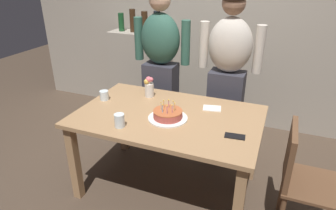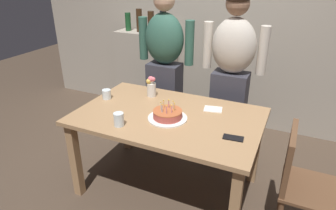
{
  "view_description": "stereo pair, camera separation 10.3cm",
  "coord_description": "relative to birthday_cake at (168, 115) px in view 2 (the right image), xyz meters",
  "views": [
    {
      "loc": [
        0.8,
        -2.0,
        1.83
      ],
      "look_at": [
        0.01,
        -0.03,
        0.84
      ],
      "focal_mm": 31.58,
      "sensor_mm": 36.0,
      "label": 1
    },
    {
      "loc": [
        0.9,
        -1.96,
        1.83
      ],
      "look_at": [
        0.01,
        -0.03,
        0.84
      ],
      "focal_mm": 31.58,
      "sensor_mm": 36.0,
      "label": 2
    }
  ],
  "objects": [
    {
      "name": "person_woman_cardigan",
      "position": [
        0.3,
        0.8,
        0.1
      ],
      "size": [
        0.61,
        0.27,
        1.66
      ],
      "rotation": [
        0.0,
        0.0,
        3.14
      ],
      "color": "#33333D",
      "rests_on": "ground_plane"
    },
    {
      "name": "ground_plane",
      "position": [
        -0.03,
        0.07,
        -0.77
      ],
      "size": [
        10.0,
        10.0,
        0.0
      ],
      "primitive_type": "plane",
      "color": "#47382B"
    },
    {
      "name": "water_glass_far",
      "position": [
        -0.29,
        -0.25,
        0.02
      ],
      "size": [
        0.08,
        0.08,
        0.1
      ],
      "primitive_type": "cylinder",
      "color": "silver",
      "rests_on": "dining_table"
    },
    {
      "name": "flower_vase",
      "position": [
        -0.33,
        0.35,
        0.06
      ],
      "size": [
        0.09,
        0.08,
        0.19
      ],
      "color": "silver",
      "rests_on": "dining_table"
    },
    {
      "name": "water_glass_near",
      "position": [
        -0.67,
        0.13,
        0.01
      ],
      "size": [
        0.08,
        0.08,
        0.09
      ],
      "primitive_type": "cylinder",
      "color": "silver",
      "rests_on": "dining_table"
    },
    {
      "name": "person_man_bearded",
      "position": [
        -0.41,
        0.8,
        0.1
      ],
      "size": [
        0.61,
        0.27,
        1.66
      ],
      "rotation": [
        0.0,
        0.0,
        3.14
      ],
      "color": "#33333D",
      "rests_on": "ground_plane"
    },
    {
      "name": "back_wall",
      "position": [
        -0.03,
        1.62,
        0.53
      ],
      "size": [
        5.2,
        0.1,
        2.6
      ],
      "primitive_type": "cube",
      "color": "#9E9384",
      "rests_on": "ground_plane"
    },
    {
      "name": "dining_table",
      "position": [
        -0.03,
        0.07,
        -0.13
      ],
      "size": [
        1.5,
        0.96,
        0.74
      ],
      "color": "#A37A51",
      "rests_on": "ground_plane"
    },
    {
      "name": "cell_phone",
      "position": [
        0.55,
        -0.08,
        -0.03
      ],
      "size": [
        0.15,
        0.09,
        0.01
      ],
      "primitive_type": "cube",
      "rotation": [
        0.0,
        0.0,
        0.09
      ],
      "color": "black",
      "rests_on": "dining_table"
    },
    {
      "name": "dining_chair",
      "position": [
        1.02,
        -0.05,
        -0.26
      ],
      "size": [
        0.42,
        0.42,
        0.87
      ],
      "rotation": [
        0.0,
        0.0,
        1.57
      ],
      "color": "brown",
      "rests_on": "ground_plane"
    },
    {
      "name": "shelf_cabinet",
      "position": [
        -0.95,
        1.4,
        -0.21
      ],
      "size": [
        0.78,
        0.3,
        1.37
      ],
      "color": "#9E9384",
      "rests_on": "ground_plane"
    },
    {
      "name": "napkin_stack",
      "position": [
        0.28,
        0.31,
        -0.03
      ],
      "size": [
        0.17,
        0.14,
        0.01
      ],
      "primitive_type": "cube",
      "rotation": [
        0.0,
        0.0,
        0.2
      ],
      "color": "white",
      "rests_on": "dining_table"
    },
    {
      "name": "birthday_cake",
      "position": [
        0.0,
        0.0,
        0.0
      ],
      "size": [
        0.32,
        0.32,
        0.15
      ],
      "color": "white",
      "rests_on": "dining_table"
    }
  ]
}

